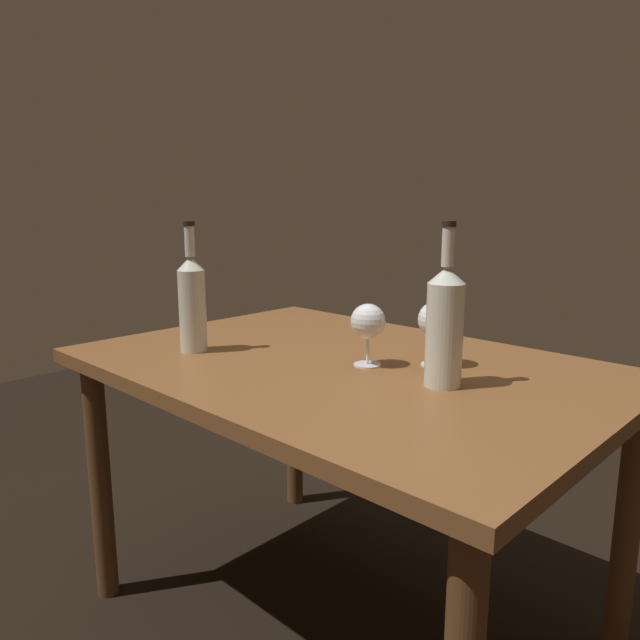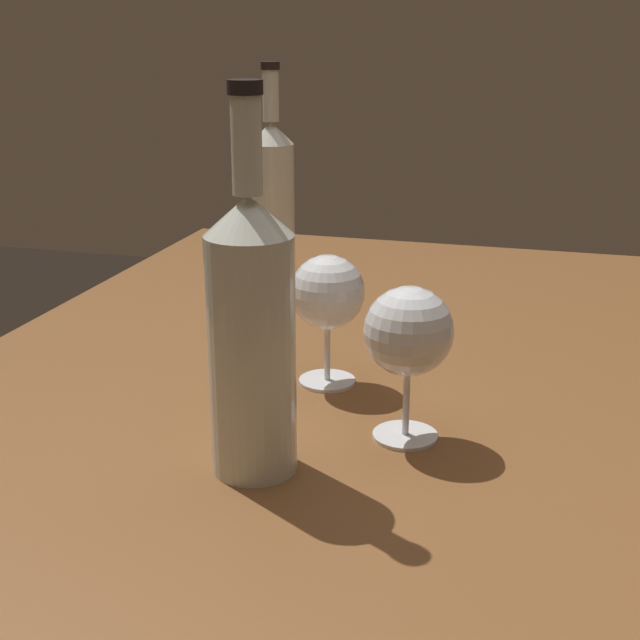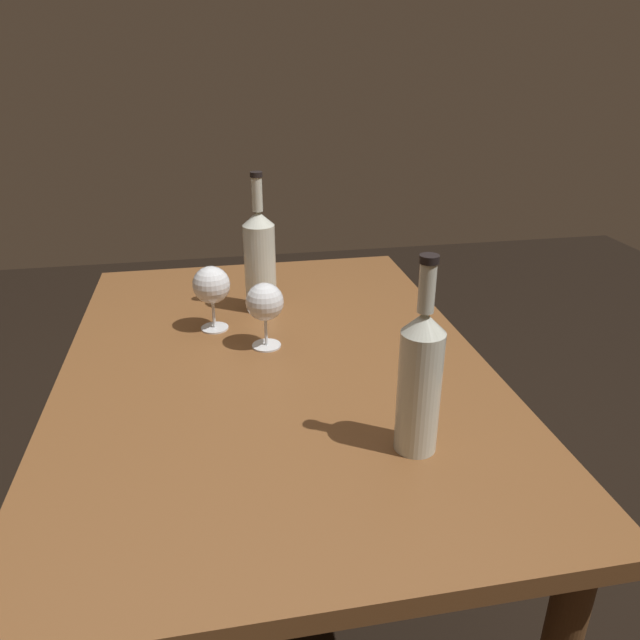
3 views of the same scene
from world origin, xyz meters
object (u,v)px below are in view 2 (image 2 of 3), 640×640
wine_glass_right (327,295)px  wine_bottle (256,331)px  wine_glass_left (409,334)px  wine_bottle_second (272,195)px

wine_glass_right → wine_bottle: (-0.22, 0.01, 0.03)m
wine_glass_left → wine_bottle: size_ratio=0.45×
wine_glass_left → wine_glass_right: 0.16m
wine_bottle_second → wine_glass_right: bearing=-153.8°
wine_bottle → wine_bottle_second: 0.67m
wine_bottle → wine_bottle_second: bearing=17.4°
wine_glass_left → wine_bottle_second: size_ratio=0.46×
wine_bottle_second → wine_bottle: bearing=-162.6°
wine_glass_left → wine_bottle: (-0.10, 0.12, 0.02)m
wine_glass_left → wine_bottle_second: wine_bottle_second is taller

